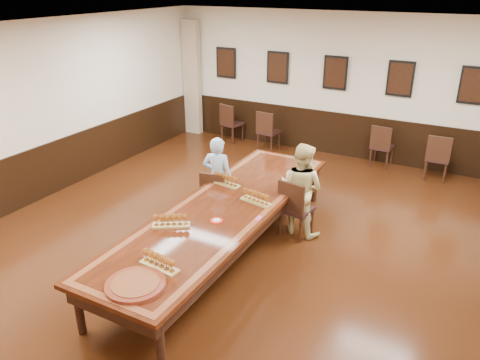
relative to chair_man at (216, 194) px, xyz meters
The scene contains 23 objects.
floor 1.20m from the chair_man, 52.76° to the right, with size 8.00×10.00×0.02m, color black.
ceiling 2.97m from the chair_man, 52.76° to the right, with size 8.00×10.00×0.02m, color white.
wall_back 4.34m from the chair_man, 80.79° to the left, with size 8.00×0.02×3.20m, color beige.
wall_left 3.64m from the chair_man, 165.23° to the right, with size 0.02×10.00×3.20m, color beige.
chair_man is the anchor object (origin of this frame).
chair_woman 1.42m from the chair_man, ahead, with size 0.46×0.50×0.97m, color black, non-canonical shape.
spare_chair_a 4.20m from the chair_man, 115.55° to the left, with size 0.45×0.49×0.97m, color black, non-canonical shape.
spare_chair_b 3.69m from the chair_man, 101.18° to the left, with size 0.45×0.49×0.97m, color black, non-canonical shape.
spare_chair_c 4.31m from the chair_man, 63.58° to the left, with size 0.44×0.48×0.94m, color black, non-canonical shape.
spare_chair_d 4.77m from the chair_man, 49.65° to the left, with size 0.46×0.50×0.97m, color black, non-canonical shape.
person_man 0.29m from the chair_man, 100.95° to the left, with size 0.53×0.35×1.44m, color #518CCB.
person_woman 1.48m from the chair_man, ahead, with size 0.76×0.59×1.52m, color beige.
pink_phone 1.61m from the chair_man, 36.62° to the right, with size 0.07×0.14×0.01m, color #DE4A82.
curtain 5.10m from the chair_man, 128.03° to the left, with size 0.45×0.18×2.90m, color tan.
wainscoting 1.11m from the chair_man, 52.76° to the right, with size 8.00×10.00×1.00m.
conference_table 1.12m from the chair_man, 52.76° to the right, with size 1.40×5.00×0.76m.
posters 4.36m from the chair_man, 80.63° to the left, with size 6.14×0.04×0.74m.
flight_a 0.50m from the chair_man, 28.64° to the right, with size 0.52×0.24×0.19m.
flight_b 1.20m from the chair_man, 26.84° to the right, with size 0.52×0.25×0.19m.
flight_c 1.78m from the chair_man, 79.00° to the right, with size 0.51×0.40×0.19m.
flight_d 2.72m from the chair_man, 72.86° to the right, with size 0.53×0.22×0.19m.
red_plate_grp 1.55m from the chair_man, 58.31° to the right, with size 0.18×0.18×0.02m.
carved_platter 3.10m from the chair_man, 75.26° to the right, with size 0.67×0.67×0.05m.
Camera 1 is at (3.12, -5.25, 3.83)m, focal length 35.00 mm.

